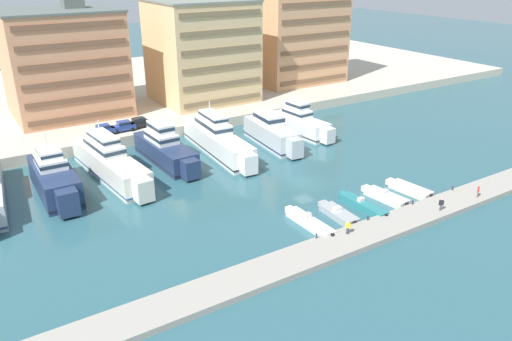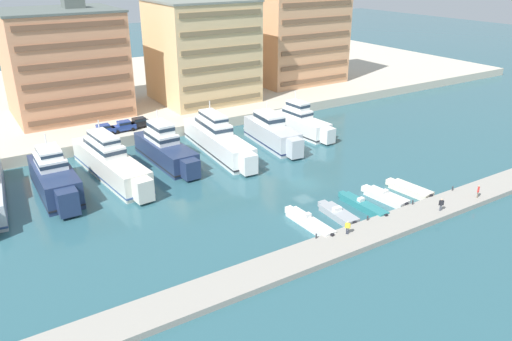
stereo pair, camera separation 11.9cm
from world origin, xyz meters
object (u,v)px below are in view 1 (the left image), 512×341
Objects in this scene: motorboat_cream_center at (409,189)px; pedestrian_far_side at (441,203)px; yacht_white_center at (217,139)px; yacht_silver_center_right at (272,133)px; car_blue_left at (123,126)px; motorboat_white_far_left at (309,222)px; motorboat_grey_left at (338,213)px; yacht_navy_center_left at (165,149)px; car_black_mid_left at (138,122)px; motorboat_teal_mid_left at (363,205)px; pedestrian_near_edge at (478,190)px; pedestrian_mid_deck at (348,226)px; motorboat_white_center_left at (385,196)px; car_blue_far_left at (103,130)px; yacht_navy_left at (55,178)px; yacht_white_mid_right at (301,123)px; yacht_ivory_mid_left at (110,162)px.

pedestrian_far_side is at bearing -106.93° from motorboat_cream_center.
yacht_white_center is 1.38× the size of yacht_silver_center_right.
motorboat_cream_center is 1.73× the size of car_blue_left.
motorboat_white_far_left is 41.99m from car_blue_left.
yacht_white_center is 27.77m from motorboat_grey_left.
car_black_mid_left is at bearing 87.48° from yacht_navy_center_left.
motorboat_teal_mid_left is 4.67× the size of pedestrian_near_edge.
pedestrian_mid_deck is (-20.66, 2.03, -0.08)m from pedestrian_near_edge.
motorboat_white_far_left is 2.04× the size of car_black_mid_left.
motorboat_white_center_left is (19.15, -27.94, -1.75)m from yacht_navy_center_left.
motorboat_cream_center is 1.73× the size of car_blue_far_left.
yacht_silver_center_right is at bearing -31.77° from car_blue_far_left.
pedestrian_mid_deck reaches higher than motorboat_white_far_left.
motorboat_cream_center is at bearing -2.04° from motorboat_white_center_left.
car_blue_far_left is at bearing 116.99° from motorboat_teal_mid_left.
yacht_white_center is 31.29m from motorboat_cream_center.
car_black_mid_left is (6.51, 0.56, 0.00)m from car_blue_far_left.
motorboat_teal_mid_left reaches higher than motorboat_grey_left.
motorboat_cream_center is at bearing -61.82° from yacht_white_center.
car_blue_far_left is 2.48× the size of pedestrian_far_side.
pedestrian_far_side is at bearing -39.57° from yacht_navy_left.
motorboat_white_far_left reaches higher than motorboat_white_center_left.
yacht_silver_center_right reaches higher than motorboat_grey_left.
yacht_navy_center_left is 2.09× the size of motorboat_white_far_left.
yacht_white_mid_right is 34.88m from pedestrian_far_side.
car_blue_far_left is 0.98× the size of car_black_mid_left.
yacht_white_mid_right is at bearing 60.93° from pedestrian_mid_deck.
car_blue_far_left is at bearing 120.10° from pedestrian_far_side.
motorboat_white_center_left is (4.24, 0.25, -0.00)m from motorboat_teal_mid_left.
yacht_white_center is 1.48× the size of yacht_white_mid_right.
yacht_silver_center_right is 28.67m from car_blue_far_left.
motorboat_teal_mid_left is at bearing 0.09° from motorboat_white_far_left.
car_blue_far_left is 1.00× the size of car_blue_left.
pedestrian_far_side is at bearing -59.90° from car_blue_far_left.
yacht_ivory_mid_left is 27.48m from yacht_silver_center_right.
car_blue_far_left reaches higher than motorboat_white_far_left.
yacht_navy_left reaches higher than pedestrian_mid_deck.
motorboat_white_center_left is at bearing 109.79° from pedestrian_far_side.
yacht_white_mid_right is at bearing -0.43° from yacht_navy_center_left.
motorboat_white_far_left is at bearing 179.95° from motorboat_grey_left.
yacht_silver_center_right is 9.92× the size of pedestrian_far_side.
motorboat_grey_left is at bearing -42.41° from yacht_navy_left.
pedestrian_near_edge is at bearing -50.58° from yacht_navy_center_left.
car_black_mid_left is at bearing 152.25° from yacht_white_mid_right.
yacht_white_center is at bearing 4.89° from yacht_navy_left.
pedestrian_mid_deck is (-0.85, -32.31, -0.67)m from yacht_white_center.
motorboat_grey_left is (-7.71, -25.85, -1.74)m from yacht_silver_center_right.
yacht_navy_center_left is at bearing 176.35° from yacht_white_center.
yacht_white_center reaches higher than pedestrian_far_side.
motorboat_teal_mid_left is at bearing 34.29° from pedestrian_mid_deck.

